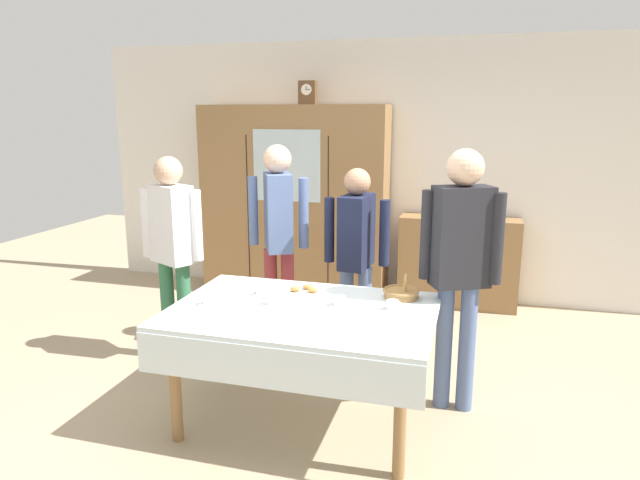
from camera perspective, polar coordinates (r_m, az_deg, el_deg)
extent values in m
plane|color=tan|center=(4.02, -0.81, -16.44)|extent=(12.00, 12.00, 0.00)
cube|color=silver|center=(6.12, 6.29, 6.98)|extent=(6.40, 0.10, 2.70)
cylinder|color=olive|center=(3.59, -14.46, -13.92)|extent=(0.07, 0.07, 0.74)
cylinder|color=olive|center=(3.19, 8.11, -17.23)|extent=(0.07, 0.07, 0.74)
cylinder|color=olive|center=(4.25, -8.88, -9.33)|extent=(0.07, 0.07, 0.74)
cylinder|color=olive|center=(3.92, 9.78, -11.33)|extent=(0.07, 0.07, 0.74)
cube|color=silver|center=(3.53, -1.78, -7.18)|extent=(1.63, 1.10, 0.03)
cube|color=silver|center=(3.10, -4.90, -12.86)|extent=(1.63, 0.01, 0.24)
cube|color=olive|center=(6.10, -2.64, 3.89)|extent=(2.01, 0.45, 2.04)
cube|color=silver|center=(5.83, -3.40, 7.51)|extent=(0.72, 0.01, 0.73)
cube|color=black|center=(6.06, -7.29, 2.76)|extent=(0.01, 0.01, 1.63)
cube|color=black|center=(5.77, 0.82, 2.37)|extent=(0.01, 0.01, 1.63)
cube|color=brown|center=(5.98, -1.24, 14.68)|extent=(0.18, 0.10, 0.24)
cylinder|color=white|center=(5.93, -1.40, 14.98)|extent=(0.11, 0.01, 0.11)
cube|color=black|center=(5.92, -1.42, 15.12)|extent=(0.00, 0.00, 0.04)
cube|color=black|center=(5.92, -1.23, 14.98)|extent=(0.05, 0.00, 0.00)
cube|color=olive|center=(5.96, 13.79, -2.16)|extent=(1.19, 0.35, 0.93)
cube|color=#99332D|center=(5.86, 14.03, 2.36)|extent=(0.16, 0.23, 0.03)
cube|color=#2D5184|center=(5.85, 14.05, 2.63)|extent=(0.14, 0.19, 0.03)
cylinder|color=silver|center=(3.59, -4.91, -6.53)|extent=(0.13, 0.13, 0.01)
cylinder|color=silver|center=(3.58, -4.92, -6.06)|extent=(0.08, 0.08, 0.05)
torus|color=silver|center=(3.57, -4.34, -6.08)|extent=(0.04, 0.01, 0.04)
cylinder|color=#47230F|center=(3.57, -4.92, -5.73)|extent=(0.06, 0.06, 0.01)
cylinder|color=white|center=(3.57, 1.95, -6.61)|extent=(0.13, 0.13, 0.01)
cylinder|color=white|center=(3.56, 1.95, -6.14)|extent=(0.08, 0.08, 0.05)
torus|color=white|center=(3.55, 2.55, -6.15)|extent=(0.04, 0.01, 0.04)
cylinder|color=white|center=(3.52, 7.33, -6.99)|extent=(0.13, 0.13, 0.01)
cylinder|color=white|center=(3.51, 7.35, -6.51)|extent=(0.08, 0.08, 0.05)
torus|color=white|center=(3.51, 7.97, -6.51)|extent=(0.04, 0.01, 0.04)
cylinder|color=white|center=(3.66, -11.21, -6.36)|extent=(0.13, 0.13, 0.01)
cylinder|color=white|center=(3.65, -11.23, -5.89)|extent=(0.08, 0.08, 0.05)
torus|color=white|center=(3.63, -10.69, -5.91)|extent=(0.04, 0.01, 0.04)
cylinder|color=#47230F|center=(3.65, -11.24, -5.57)|extent=(0.06, 0.06, 0.01)
cylinder|color=white|center=(3.80, -5.91, -5.45)|extent=(0.13, 0.13, 0.01)
cylinder|color=white|center=(3.79, -5.92, -5.00)|extent=(0.08, 0.08, 0.05)
torus|color=white|center=(3.78, -5.38, -5.01)|extent=(0.04, 0.01, 0.04)
cylinder|color=#47230F|center=(3.79, -5.93, -4.69)|extent=(0.06, 0.06, 0.01)
cylinder|color=#9E7542|center=(3.75, 8.19, -5.45)|extent=(0.22, 0.22, 0.05)
torus|color=#9E7542|center=(3.74, 8.20, -5.09)|extent=(0.24, 0.24, 0.02)
cylinder|color=tan|center=(3.71, 8.60, -4.45)|extent=(0.02, 0.02, 0.12)
cylinder|color=tan|center=(3.72, 8.69, -4.39)|extent=(0.02, 0.04, 0.12)
cylinder|color=tan|center=(3.74, 8.66, -4.32)|extent=(0.02, 0.03, 0.12)
cylinder|color=white|center=(3.80, -1.63, -5.35)|extent=(0.28, 0.28, 0.01)
ellipsoid|color=#BC7F3D|center=(3.78, -0.76, -5.08)|extent=(0.07, 0.05, 0.04)
ellipsoid|color=#BC7F3D|center=(3.85, -1.26, -4.76)|extent=(0.07, 0.05, 0.04)
ellipsoid|color=#BC7F3D|center=(3.80, -2.53, -4.97)|extent=(0.07, 0.05, 0.04)
cube|color=silver|center=(3.20, 0.03, -8.96)|extent=(0.10, 0.01, 0.00)
ellipsoid|color=silver|center=(3.19, 0.99, -9.03)|extent=(0.03, 0.02, 0.01)
cube|color=silver|center=(3.04, 7.99, -10.33)|extent=(0.10, 0.01, 0.00)
ellipsoid|color=silver|center=(3.03, 9.03, -10.39)|extent=(0.03, 0.02, 0.01)
cylinder|color=slate|center=(3.93, 12.41, -10.46)|extent=(0.11, 0.11, 0.86)
cylinder|color=slate|center=(3.92, 14.63, -10.60)|extent=(0.11, 0.11, 0.86)
cube|color=#232328|center=(3.70, 14.12, 0.31)|extent=(0.41, 0.34, 0.65)
sphere|color=#DBB293|center=(3.63, 14.50, 7.13)|extent=(0.23, 0.23, 0.23)
cylinder|color=#232328|center=(3.71, 10.73, 0.51)|extent=(0.08, 0.08, 0.58)
cylinder|color=#232328|center=(3.70, 17.53, 0.11)|extent=(0.08, 0.08, 0.58)
cylinder|color=#33704C|center=(4.75, -15.11, -6.80)|extent=(0.11, 0.11, 0.81)
cylinder|color=#33704C|center=(4.68, -13.52, -7.02)|extent=(0.11, 0.11, 0.81)
cube|color=silver|center=(4.53, -14.82, 1.58)|extent=(0.41, 0.34, 0.61)
sphere|color=tan|center=(4.47, -15.12, 6.78)|extent=(0.22, 0.22, 0.22)
cylinder|color=silver|center=(4.64, -17.16, 1.70)|extent=(0.08, 0.08, 0.55)
cylinder|color=silver|center=(4.42, -12.35, 1.44)|extent=(0.08, 0.08, 0.55)
cylinder|color=#933338|center=(4.84, -4.95, -5.79)|extent=(0.11, 0.11, 0.85)
cylinder|color=#933338|center=(4.79, -3.27, -5.95)|extent=(0.11, 0.11, 0.85)
cube|color=slate|center=(4.63, -4.26, 2.85)|extent=(0.34, 0.41, 0.64)
sphere|color=#DBB293|center=(4.58, -4.35, 8.18)|extent=(0.23, 0.23, 0.23)
cylinder|color=slate|center=(4.71, -6.78, 2.96)|extent=(0.08, 0.08, 0.57)
cylinder|color=slate|center=(4.56, -1.66, 2.72)|extent=(0.08, 0.08, 0.57)
cylinder|color=slate|center=(4.61, 2.68, -7.25)|extent=(0.11, 0.11, 0.77)
cylinder|color=slate|center=(4.58, 4.52, -7.41)|extent=(0.11, 0.11, 0.77)
cube|color=#191E38|center=(4.41, 3.72, 0.87)|extent=(0.24, 0.38, 0.57)
sphere|color=tan|center=(4.35, 3.79, 5.91)|extent=(0.21, 0.21, 0.21)
cylinder|color=#191E38|center=(4.46, 0.95, 1.03)|extent=(0.08, 0.08, 0.52)
cylinder|color=#191E38|center=(4.37, 6.54, 0.70)|extent=(0.08, 0.08, 0.52)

